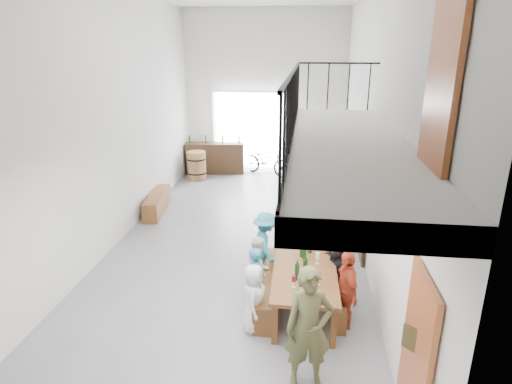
# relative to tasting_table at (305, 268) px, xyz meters

# --- Properties ---
(floor) EXTENTS (12.00, 12.00, 0.00)m
(floor) POSITION_rel_tasting_table_xyz_m (-1.51, 2.30, -0.71)
(floor) COLOR slate
(floor) RESTS_ON ground
(room_walls) EXTENTS (12.00, 12.00, 12.00)m
(room_walls) POSITION_rel_tasting_table_xyz_m (-1.51, 2.30, 2.85)
(room_walls) COLOR white
(room_walls) RESTS_ON ground
(gateway_portal) EXTENTS (2.80, 0.08, 2.80)m
(gateway_portal) POSITION_rel_tasting_table_xyz_m (-1.91, 8.24, 0.69)
(gateway_portal) COLOR white
(gateway_portal) RESTS_ON ground
(right_wall_decor) EXTENTS (0.07, 8.28, 5.07)m
(right_wall_decor) POSITION_rel_tasting_table_xyz_m (1.19, 0.44, 1.04)
(right_wall_decor) COLOR #A64D27
(right_wall_decor) RESTS_ON ground
(balcony) EXTENTS (1.52, 5.62, 4.00)m
(balcony) POSITION_rel_tasting_table_xyz_m (0.46, -0.82, 2.26)
(balcony) COLOR white
(balcony) RESTS_ON ground
(tasting_table) EXTENTS (1.06, 2.54, 0.79)m
(tasting_table) POSITION_rel_tasting_table_xyz_m (0.00, 0.00, 0.00)
(tasting_table) COLOR brown
(tasting_table) RESTS_ON ground
(bench_inner) EXTENTS (0.40, 2.14, 0.49)m
(bench_inner) POSITION_rel_tasting_table_xyz_m (-0.58, 0.09, -0.46)
(bench_inner) COLOR brown
(bench_inner) RESTS_ON ground
(bench_wall) EXTENTS (0.24, 1.81, 0.42)m
(bench_wall) POSITION_rel_tasting_table_xyz_m (0.55, 0.09, -0.50)
(bench_wall) COLOR brown
(bench_wall) RESTS_ON ground
(tableware) EXTENTS (0.45, 1.37, 0.35)m
(tableware) POSITION_rel_tasting_table_xyz_m (0.00, -0.07, 0.24)
(tableware) COLOR black
(tableware) RESTS_ON tasting_table
(side_bench) EXTENTS (0.59, 1.82, 0.50)m
(side_bench) POSITION_rel_tasting_table_xyz_m (-4.01, 4.00, -0.45)
(side_bench) COLOR brown
(side_bench) RESTS_ON ground
(oak_barrel) EXTENTS (0.65, 0.65, 0.95)m
(oak_barrel) POSITION_rel_tasting_table_xyz_m (-3.69, 7.09, -0.23)
(oak_barrel) COLOR olive
(oak_barrel) RESTS_ON ground
(serving_counter) EXTENTS (2.10, 0.85, 1.08)m
(serving_counter) POSITION_rel_tasting_table_xyz_m (-3.24, 7.95, -0.17)
(serving_counter) COLOR #3D2716
(serving_counter) RESTS_ON ground
(counter_bottles) EXTENTS (1.78, 0.27, 0.28)m
(counter_bottles) POSITION_rel_tasting_table_xyz_m (-3.25, 7.96, 0.51)
(counter_bottles) COLOR black
(counter_bottles) RESTS_ON serving_counter
(guest_left_a) EXTENTS (0.37, 0.56, 1.13)m
(guest_left_a) POSITION_rel_tasting_table_xyz_m (-0.77, -0.80, -0.14)
(guest_left_a) COLOR white
(guest_left_a) RESTS_ON ground
(guest_left_b) EXTENTS (0.30, 0.43, 1.14)m
(guest_left_b) POSITION_rel_tasting_table_xyz_m (-0.79, -0.23, -0.14)
(guest_left_b) COLOR teal
(guest_left_b) RESTS_ON ground
(guest_left_c) EXTENTS (0.46, 0.57, 1.09)m
(guest_left_c) POSITION_rel_tasting_table_xyz_m (-0.83, 0.33, -0.16)
(guest_left_c) COLOR white
(guest_left_c) RESTS_ON ground
(guest_left_d) EXTENTS (0.76, 0.97, 1.33)m
(guest_left_d) POSITION_rel_tasting_table_xyz_m (-0.75, 0.90, -0.04)
(guest_left_d) COLOR teal
(guest_left_d) RESTS_ON ground
(guest_right_a) EXTENTS (0.51, 0.83, 1.32)m
(guest_right_a) POSITION_rel_tasting_table_xyz_m (0.65, -0.53, -0.05)
(guest_right_a) COLOR #AD371D
(guest_right_a) RESTS_ON ground
(guest_right_b) EXTENTS (0.84, 1.25, 1.29)m
(guest_right_b) POSITION_rel_tasting_table_xyz_m (0.55, 0.13, -0.06)
(guest_right_b) COLOR black
(guest_right_b) RESTS_ON ground
(guest_right_c) EXTENTS (0.56, 0.67, 1.18)m
(guest_right_c) POSITION_rel_tasting_table_xyz_m (0.54, 0.71, -0.12)
(guest_right_c) COLOR white
(guest_right_c) RESTS_ON ground
(host_standing) EXTENTS (0.68, 0.50, 1.69)m
(host_standing) POSITION_rel_tasting_table_xyz_m (0.07, -1.83, 0.14)
(host_standing) COLOR #4E502D
(host_standing) RESTS_ON ground
(potted_plant) EXTENTS (0.41, 0.38, 0.39)m
(potted_plant) POSITION_rel_tasting_table_xyz_m (0.94, 3.07, -0.51)
(potted_plant) COLOR #19531F
(potted_plant) RESTS_ON ground
(bicycle_near) EXTENTS (1.98, 1.48, 0.99)m
(bicycle_near) POSITION_rel_tasting_table_xyz_m (-1.39, 7.90, -0.21)
(bicycle_near) COLOR black
(bicycle_near) RESTS_ON ground
(bicycle_far) EXTENTS (1.60, 0.88, 0.93)m
(bicycle_far) POSITION_rel_tasting_table_xyz_m (0.09, 7.62, -0.24)
(bicycle_far) COLOR black
(bicycle_far) RESTS_ON ground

